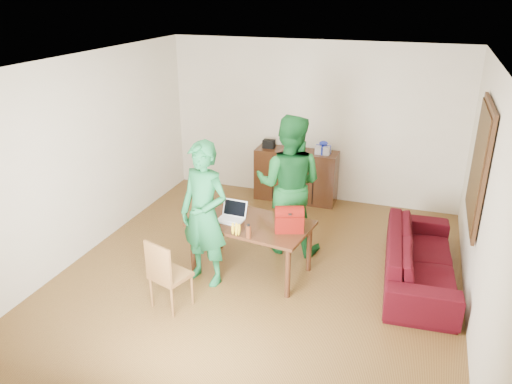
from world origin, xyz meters
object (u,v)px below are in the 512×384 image
at_px(person_far, 289,185).
at_px(laptop, 230,218).
at_px(chair, 171,287).
at_px(sofa, 420,258).
at_px(bottle, 249,231).
at_px(table, 251,228).
at_px(person_near, 204,214).
at_px(red_bag, 289,221).

height_order(person_far, laptop, person_far).
relative_size(chair, sofa, 0.41).
xyz_separation_m(bottle, sofa, (1.98, 0.89, -0.49)).
distance_m(table, sofa, 2.17).
height_order(person_far, bottle, person_far).
bearing_deg(person_near, bottle, 11.91).
distance_m(table, laptop, 0.30).
xyz_separation_m(laptop, bottle, (0.38, -0.35, 0.04)).
bearing_deg(person_near, table, 53.97).
height_order(person_near, bottle, person_near).
xyz_separation_m(table, person_near, (-0.46, -0.39, 0.30)).
bearing_deg(person_far, red_bag, 103.77).
bearing_deg(bottle, person_near, 178.43).
relative_size(bottle, red_bag, 0.52).
relative_size(red_bag, sofa, 0.16).
xyz_separation_m(person_far, red_bag, (0.23, -0.81, -0.14)).
height_order(bottle, sofa, bottle).
relative_size(bottle, sofa, 0.08).
xyz_separation_m(person_near, sofa, (2.56, 0.88, -0.61)).
bearing_deg(laptop, chair, -106.52).
bearing_deg(sofa, red_bag, 105.42).
xyz_separation_m(table, laptop, (-0.26, -0.06, 0.13)).
xyz_separation_m(chair, laptop, (0.36, 0.99, 0.50)).
bearing_deg(sofa, table, 98.98).
relative_size(person_far, bottle, 10.96).
bearing_deg(table, sofa, 21.09).
bearing_deg(person_far, bottle, 79.27).
relative_size(chair, bottle, 4.91).
bearing_deg(table, person_near, -131.36).
relative_size(chair, person_near, 0.48).
distance_m(person_far, laptop, 1.00).
distance_m(person_near, person_far, 1.36).
height_order(table, person_near, person_near).
xyz_separation_m(table, sofa, (2.10, 0.48, -0.31)).
distance_m(table, person_near, 0.67).
bearing_deg(red_bag, bottle, -159.51).
relative_size(table, red_bag, 4.67).
distance_m(bottle, red_bag, 0.53).
distance_m(person_near, red_bag, 1.04).
bearing_deg(chair, bottle, 58.81).
xyz_separation_m(chair, person_near, (0.16, 0.66, 0.66)).
distance_m(person_near, sofa, 2.77).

